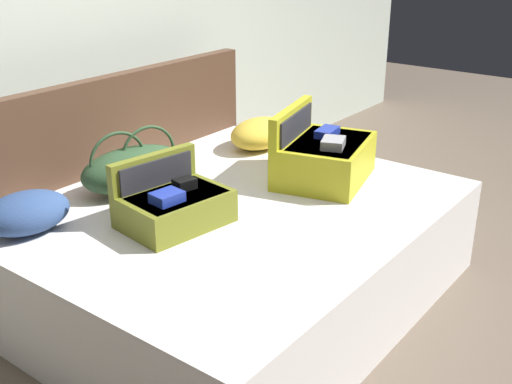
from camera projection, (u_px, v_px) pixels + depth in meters
name	position (u px, v px, depth m)	size (l,w,h in m)	color
ground_plane	(301.00, 321.00, 3.03)	(12.00, 12.00, 0.00)	#6B5B4C
back_wall	(55.00, 14.00, 3.46)	(8.00, 0.10, 2.60)	#B7C1B2
bed	(236.00, 251.00, 3.16)	(2.05, 1.69, 0.50)	silver
headboard	(113.00, 166.00, 3.56)	(2.09, 0.08, 1.01)	#4C3323
hard_case_large	(323.00, 156.00, 3.32)	(0.63, 0.54, 0.38)	gold
hard_case_medium	(173.00, 204.00, 2.83)	(0.50, 0.40, 0.30)	olive
duffel_bag	(135.00, 168.00, 3.19)	(0.62, 0.44, 0.33)	#2D4C2D
pillow_near_headboard	(26.00, 213.00, 2.77)	(0.38, 0.29, 0.18)	navy
pillow_center_head	(260.00, 133.00, 3.84)	(0.44, 0.30, 0.18)	gold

